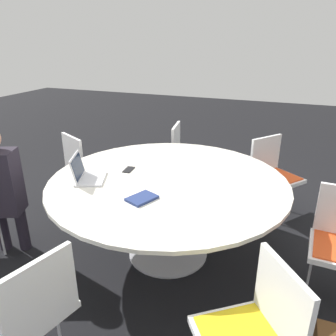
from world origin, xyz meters
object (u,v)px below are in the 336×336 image
(chair_1, at_px, (30,306))
(cell_phone, at_px, (129,170))
(laptop, at_px, (85,174))
(spiral_notebook, at_px, (142,198))
(chair_5, at_px, (186,153))
(chair_6, at_px, (85,163))
(chair_2, at_px, (255,329))
(chair_4, at_px, (273,171))

(chair_1, height_order, cell_phone, chair_1)
(laptop, xyz_separation_m, spiral_notebook, (-0.58, 0.16, -0.04))
(laptop, height_order, cell_phone, laptop)
(chair_1, height_order, chair_5, same)
(chair_6, distance_m, cell_phone, 1.01)
(chair_5, distance_m, chair_6, 1.22)
(chair_1, xyz_separation_m, spiral_notebook, (-0.24, -0.92, 0.25))
(chair_1, distance_m, cell_phone, 1.42)
(chair_2, bearing_deg, chair_6, 15.69)
(cell_phone, bearing_deg, chair_4, -138.43)
(chair_2, xyz_separation_m, cell_phone, (1.26, -1.12, 0.24))
(chair_2, height_order, cell_phone, chair_2)
(chair_5, xyz_separation_m, cell_phone, (0.13, 1.27, 0.24))
(chair_6, distance_m, spiral_notebook, 1.56)
(chair_1, distance_m, chair_6, 2.13)
(chair_6, bearing_deg, spiral_notebook, -11.85)
(laptop, xyz_separation_m, cell_phone, (-0.23, -0.32, -0.05))
(chair_5, bearing_deg, spiral_notebook, -1.33)
(chair_1, bearing_deg, chair_5, 14.71)
(laptop, relative_size, cell_phone, 2.46)
(chair_2, bearing_deg, chair_4, -34.35)
(chair_5, height_order, spiral_notebook, chair_5)
(chair_5, relative_size, cell_phone, 5.77)
(chair_1, height_order, chair_6, same)
(chair_4, height_order, cell_phone, chair_4)
(spiral_notebook, bearing_deg, chair_1, 75.26)
(chair_1, bearing_deg, spiral_notebook, 0.44)
(chair_2, xyz_separation_m, chair_5, (1.13, -2.39, 0.00))
(chair_2, relative_size, chair_6, 1.00)
(chair_5, bearing_deg, laptop, -21.40)
(chair_5, bearing_deg, chair_2, 16.76)
(chair_2, height_order, chair_6, same)
(laptop, bearing_deg, chair_5, -34.71)
(spiral_notebook, bearing_deg, cell_phone, -53.52)
(chair_2, height_order, laptop, laptop)
(laptop, bearing_deg, cell_phone, -58.30)
(chair_1, height_order, laptop, laptop)
(chair_2, height_order, chair_5, same)
(chair_6, relative_size, cell_phone, 5.77)
(chair_1, bearing_deg, chair_6, 41.45)
(cell_phone, bearing_deg, spiral_notebook, 126.48)
(chair_6, height_order, spiral_notebook, chair_6)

